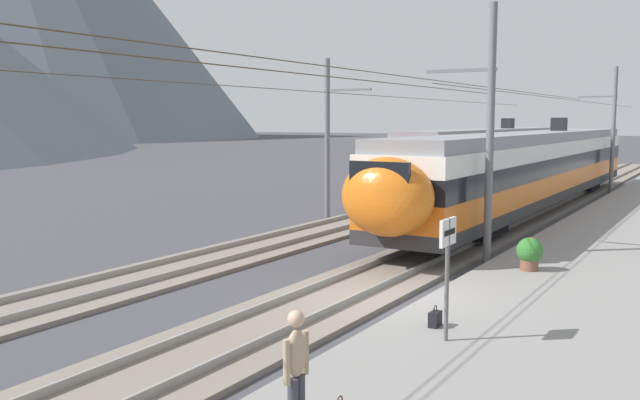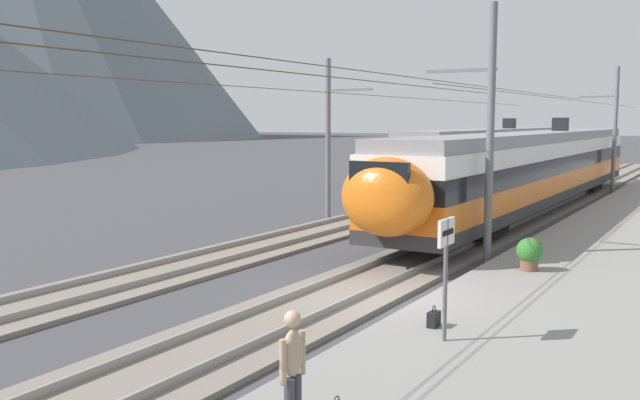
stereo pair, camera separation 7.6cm
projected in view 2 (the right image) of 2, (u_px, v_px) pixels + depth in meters
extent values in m
plane|color=#424247|center=(381.00, 304.00, 16.69)|extent=(400.00, 400.00, 0.00)
cube|color=gray|center=(562.00, 324.00, 14.50)|extent=(120.00, 6.24, 0.34)
cube|color=slate|center=(338.00, 295.00, 17.30)|extent=(120.00, 3.00, 0.12)
cube|color=gray|center=(363.00, 294.00, 16.91)|extent=(120.00, 0.07, 0.16)
cube|color=gray|center=(313.00, 286.00, 17.66)|extent=(120.00, 0.07, 0.16)
cube|color=slate|center=(172.00, 271.00, 20.17)|extent=(120.00, 3.00, 0.12)
cube|color=gray|center=(191.00, 269.00, 19.78)|extent=(120.00, 0.07, 0.16)
cube|color=gray|center=(154.00, 263.00, 20.52)|extent=(120.00, 0.07, 0.16)
cube|color=#2D2D30|center=(536.00, 193.00, 33.56)|extent=(31.93, 2.99, 0.45)
cube|color=orange|center=(536.00, 179.00, 33.49)|extent=(31.93, 2.99, 0.85)
cube|color=black|center=(537.00, 163.00, 33.40)|extent=(31.93, 3.03, 0.75)
cube|color=silver|center=(537.00, 148.00, 33.32)|extent=(31.93, 2.99, 0.65)
cube|color=gray|center=(538.00, 137.00, 33.25)|extent=(31.63, 2.79, 0.45)
cube|color=black|center=(466.00, 229.00, 25.21)|extent=(2.80, 2.39, 0.42)
cube|color=black|center=(577.00, 185.00, 42.02)|extent=(2.80, 2.39, 0.42)
ellipsoid|color=orange|center=(387.00, 197.00, 19.39)|extent=(1.80, 2.75, 2.25)
cube|color=black|center=(379.00, 183.00, 18.91)|extent=(0.16, 1.79, 1.19)
cube|color=black|center=(560.00, 124.00, 37.25)|extent=(0.90, 0.70, 0.70)
cube|color=#2D2D30|center=(491.00, 174.00, 45.46)|extent=(25.68, 2.93, 0.45)
cube|color=red|center=(491.00, 164.00, 45.39)|extent=(25.68, 2.93, 0.85)
cube|color=black|center=(492.00, 152.00, 45.29)|extent=(25.68, 2.97, 0.75)
cube|color=white|center=(492.00, 141.00, 45.21)|extent=(25.68, 2.93, 0.65)
cube|color=gray|center=(492.00, 132.00, 45.15)|extent=(25.38, 2.73, 0.45)
cube|color=black|center=(447.00, 191.00, 38.75)|extent=(2.80, 2.34, 0.42)
cube|color=black|center=(523.00, 173.00, 52.27)|extent=(2.80, 2.34, 0.42)
ellipsoid|color=red|center=(407.00, 164.00, 33.94)|extent=(1.80, 2.69, 2.25)
cube|color=black|center=(403.00, 156.00, 33.46)|extent=(0.16, 1.76, 1.19)
cube|color=black|center=(509.00, 123.00, 48.36)|extent=(0.90, 0.70, 0.70)
cylinder|color=slate|center=(490.00, 136.00, 20.82)|extent=(0.24, 0.24, 7.87)
cube|color=slate|center=(461.00, 71.00, 21.09)|extent=(0.10, 2.22, 0.10)
cylinder|color=#473823|center=(431.00, 80.00, 21.61)|extent=(47.47, 0.02, 0.02)
cylinder|color=slate|center=(615.00, 131.00, 41.09)|extent=(0.24, 0.24, 7.55)
cube|color=slate|center=(599.00, 97.00, 41.36)|extent=(0.10, 2.22, 0.10)
cylinder|color=#473823|center=(582.00, 101.00, 41.88)|extent=(47.47, 0.02, 0.02)
cylinder|color=slate|center=(328.00, 139.00, 31.33)|extent=(0.24, 0.24, 7.16)
cube|color=slate|center=(348.00, 90.00, 30.56)|extent=(0.10, 2.36, 0.10)
cylinder|color=#473823|center=(369.00, 95.00, 30.05)|extent=(47.47, 0.02, 0.02)
cylinder|color=#59595B|center=(445.00, 280.00, 12.75)|extent=(0.08, 0.08, 2.29)
cube|color=silver|center=(446.00, 232.00, 12.65)|extent=(0.70, 0.06, 0.50)
cube|color=black|center=(448.00, 232.00, 12.63)|extent=(0.52, 0.01, 0.10)
ellipsoid|color=tan|center=(293.00, 353.00, 8.80)|extent=(0.36, 0.22, 0.62)
sphere|color=tan|center=(293.00, 319.00, 8.74)|extent=(0.22, 0.22, 0.22)
cylinder|color=tan|center=(283.00, 362.00, 8.61)|extent=(0.09, 0.09, 0.58)
cylinder|color=tan|center=(302.00, 352.00, 8.99)|extent=(0.09, 0.09, 0.58)
cube|color=black|center=(434.00, 319.00, 13.72)|extent=(0.32, 0.18, 0.31)
torus|color=black|center=(434.00, 309.00, 13.70)|extent=(0.16, 0.02, 0.16)
cylinder|color=brown|center=(529.00, 264.00, 18.88)|extent=(0.49, 0.49, 0.33)
sphere|color=#33752D|center=(529.00, 251.00, 18.84)|extent=(0.71, 0.71, 0.71)
sphere|color=gold|center=(530.00, 245.00, 18.82)|extent=(0.39, 0.39, 0.39)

